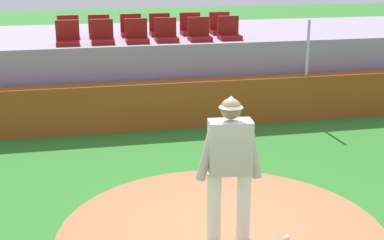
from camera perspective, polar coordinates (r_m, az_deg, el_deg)
name	(u,v)px	position (r m, az deg, el deg)	size (l,w,h in m)	color
pitcher	(230,159)	(6.37, 3.88, -4.01)	(0.78, 0.30, 1.77)	white
baseball	(287,238)	(6.85, 9.66, -11.77)	(0.07, 0.07, 0.07)	white
brick_barrier	(159,105)	(11.57, -3.38, 1.57)	(15.72, 0.40, 0.97)	#924519
fence_post_right	(308,48)	(12.21, 11.73, 7.23)	(0.06, 0.06, 1.18)	silver
bleacher_platform	(144,66)	(13.79, -4.89, 5.49)	(15.65, 3.92, 1.64)	#9788A0
stadium_chair_0	(68,37)	(12.10, -12.57, 8.24)	(0.48, 0.44, 0.50)	maroon
stadium_chair_1	(102,36)	(12.13, -9.13, 8.45)	(0.48, 0.44, 0.50)	maroon
stadium_chair_2	(137,35)	(12.16, -5.66, 8.61)	(0.48, 0.44, 0.50)	maroon
stadium_chair_3	(166,34)	(12.27, -2.66, 8.75)	(0.48, 0.44, 0.50)	maroon
stadium_chair_4	(199,33)	(12.38, 0.74, 8.84)	(0.48, 0.44, 0.50)	maroon
stadium_chair_5	(229,32)	(12.59, 3.79, 8.94)	(0.48, 0.44, 0.50)	maroon
stadium_chair_6	(69,31)	(13.02, -12.48, 8.84)	(0.48, 0.44, 0.50)	maroon
stadium_chair_7	(99,30)	(12.99, -9.42, 9.00)	(0.48, 0.44, 0.50)	maroon
stadium_chair_8	(131,29)	(13.08, -6.20, 9.17)	(0.48, 0.44, 0.50)	maroon
stadium_chair_9	(160,29)	(13.15, -3.26, 9.29)	(0.48, 0.44, 0.50)	maroon
stadium_chair_10	(191,28)	(13.27, -0.13, 9.38)	(0.48, 0.44, 0.50)	maroon
stadium_chair_11	(220,27)	(13.41, 2.90, 9.44)	(0.48, 0.44, 0.50)	maroon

